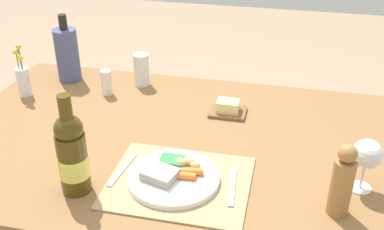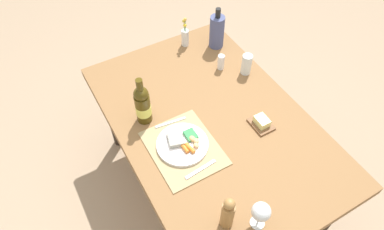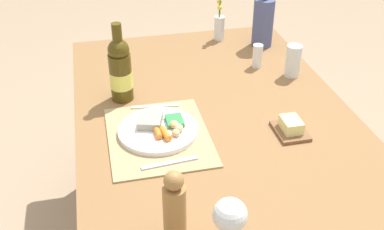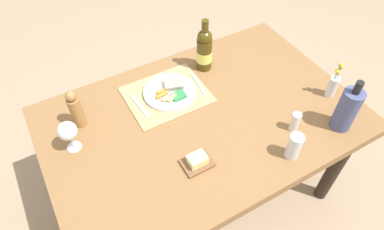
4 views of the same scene
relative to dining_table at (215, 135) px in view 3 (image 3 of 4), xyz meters
name	(u,v)px [view 3 (image 3 of 4)]	position (x,y,z in m)	size (l,w,h in m)	color
dining_table	(215,135)	(0.00, 0.00, 0.00)	(1.49, 0.98, 0.72)	olive
placemat	(159,136)	(0.08, -0.22, 0.09)	(0.40, 0.33, 0.01)	tan
dinner_plate	(159,129)	(0.07, -0.21, 0.10)	(0.27, 0.27, 0.04)	white
fork	(155,106)	(-0.09, -0.20, 0.09)	(0.01, 0.17, 0.01)	silver
knife	(170,163)	(0.24, -0.21, 0.09)	(0.02, 0.18, 0.01)	silver
cooler_bottle	(263,22)	(-0.53, 0.36, 0.20)	(0.09, 0.09, 0.28)	#49517E
wine_glass	(230,216)	(0.59, -0.13, 0.20)	(0.08, 0.08, 0.16)	white
salt_shaker	(257,56)	(-0.33, 0.27, 0.13)	(0.04, 0.04, 0.10)	white
flower_vase	(219,25)	(-0.63, 0.19, 0.15)	(0.05, 0.05, 0.21)	silver
wine_bottle	(120,70)	(-0.19, -0.31, 0.20)	(0.08, 0.08, 0.30)	#493A0F
pepper_mill	(175,208)	(0.52, -0.25, 0.18)	(0.06, 0.06, 0.21)	#A3733D
water_tumbler	(293,63)	(-0.22, 0.38, 0.14)	(0.06, 0.06, 0.13)	silver
butter_dish	(291,127)	(0.16, 0.22, 0.10)	(0.13, 0.10, 0.05)	brown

